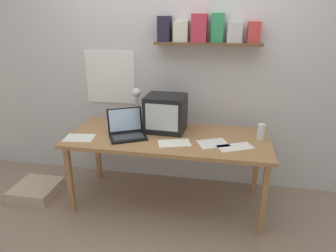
{
  "coord_description": "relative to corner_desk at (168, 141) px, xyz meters",
  "views": [
    {
      "loc": [
        0.46,
        -2.5,
        1.76
      ],
      "look_at": [
        0.0,
        0.0,
        0.81
      ],
      "focal_mm": 32.0,
      "sensor_mm": 36.0,
      "label": 1
    }
  ],
  "objects": [
    {
      "name": "laptop",
      "position": [
        -0.38,
        -0.05,
        0.11
      ],
      "size": [
        0.42,
        0.41,
        0.24
      ],
      "rotation": [
        0.0,
        0.0,
        0.47
      ],
      "color": "black",
      "rests_on": "corner_desk"
    },
    {
      "name": "open_notebook",
      "position": [
        0.08,
        -0.15,
        0.05
      ],
      "size": [
        0.31,
        0.24,
        0.0
      ],
      "rotation": [
        0.0,
        0.0,
        0.3
      ],
      "color": "white",
      "rests_on": "corner_desk"
    },
    {
      "name": "desk_lamp",
      "position": [
        -0.35,
        0.23,
        0.31
      ],
      "size": [
        0.11,
        0.15,
        0.38
      ],
      "rotation": [
        0.0,
        0.0,
        0.08
      ],
      "color": "silver",
      "rests_on": "corner_desk"
    },
    {
      "name": "floor_cushion",
      "position": [
        -1.36,
        -0.14,
        -0.59
      ],
      "size": [
        0.42,
        0.42,
        0.12
      ],
      "color": "#C7AF90",
      "rests_on": "ground_plane"
    },
    {
      "name": "printed_handout",
      "position": [
        0.6,
        -0.14,
        0.05
      ],
      "size": [
        0.33,
        0.26,
        0.0
      ],
      "rotation": [
        0.0,
        0.0,
        0.45
      ],
      "color": "white",
      "rests_on": "corner_desk"
    },
    {
      "name": "back_wall",
      "position": [
        0.01,
        0.51,
        0.66
      ],
      "size": [
        5.6,
        0.24,
        2.6
      ],
      "color": "silver",
      "rests_on": "ground_plane"
    },
    {
      "name": "loose_paper_near_monitor",
      "position": [
        -0.78,
        -0.19,
        0.05
      ],
      "size": [
        0.28,
        0.22,
        0.0
      ],
      "rotation": [
        0.0,
        0.0,
        0.13
      ],
      "color": "white",
      "rests_on": "corner_desk"
    },
    {
      "name": "loose_paper_near_laptop",
      "position": [
        0.41,
        -0.09,
        0.05
      ],
      "size": [
        0.31,
        0.27,
        0.0
      ],
      "rotation": [
        0.0,
        0.0,
        0.42
      ],
      "color": "white",
      "rests_on": "corner_desk"
    },
    {
      "name": "corner_desk",
      "position": [
        0.0,
        0.0,
        0.0
      ],
      "size": [
        1.83,
        0.76,
        0.71
      ],
      "color": "#AD784A",
      "rests_on": "ground_plane"
    },
    {
      "name": "juice_glass",
      "position": [
        0.83,
        0.07,
        0.12
      ],
      "size": [
        0.07,
        0.07,
        0.15
      ],
      "color": "white",
      "rests_on": "corner_desk"
    },
    {
      "name": "crt_monitor",
      "position": [
        -0.05,
        0.15,
        0.22
      ],
      "size": [
        0.38,
        0.34,
        0.34
      ],
      "rotation": [
        0.0,
        0.0,
        -0.05
      ],
      "color": "black",
      "rests_on": "corner_desk"
    },
    {
      "name": "ground_plane",
      "position": [
        0.0,
        0.0,
        -0.65
      ],
      "size": [
        12.0,
        12.0,
        0.0
      ],
      "primitive_type": "plane",
      "color": "gray"
    }
  ]
}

